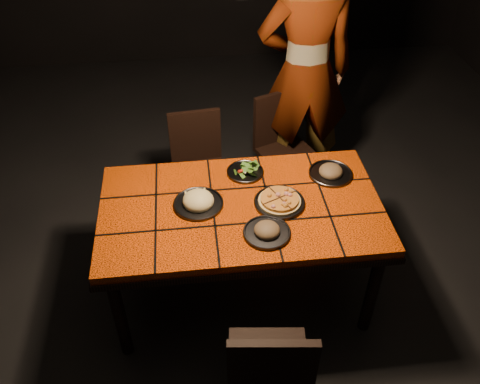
{
  "coord_description": "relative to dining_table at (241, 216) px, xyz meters",
  "views": [
    {
      "loc": [
        -0.25,
        -2.13,
        2.67
      ],
      "look_at": [
        -0.0,
        0.04,
        0.82
      ],
      "focal_mm": 38.0,
      "sensor_mm": 36.0,
      "label": 1
    }
  ],
  "objects": [
    {
      "name": "plate_salad",
      "position": [
        0.06,
        0.29,
        0.1
      ],
      "size": [
        0.23,
        0.23,
        0.07
      ],
      "color": "#39383E",
      "rests_on": "dining_table"
    },
    {
      "name": "plate_pasta",
      "position": [
        -0.24,
        0.03,
        0.1
      ],
      "size": [
        0.29,
        0.29,
        0.09
      ],
      "color": "#39383E",
      "rests_on": "dining_table"
    },
    {
      "name": "chair_near",
      "position": [
        0.03,
        -0.88,
        -0.18
      ],
      "size": [
        0.43,
        0.43,
        0.86
      ],
      "rotation": [
        0.0,
        0.0,
        3.03
      ],
      "color": "black",
      "rests_on": "ground"
    },
    {
      "name": "plate_mushroom_a",
      "position": [
        0.11,
        -0.24,
        0.1
      ],
      "size": [
        0.26,
        0.26,
        0.08
      ],
      "color": "#39383E",
      "rests_on": "dining_table"
    },
    {
      "name": "plate_mushroom_b",
      "position": [
        0.57,
        0.22,
        0.1
      ],
      "size": [
        0.27,
        0.27,
        0.09
      ],
      "color": "#39383E",
      "rests_on": "dining_table"
    },
    {
      "name": "dining_table",
      "position": [
        0.0,
        0.0,
        0.0
      ],
      "size": [
        1.62,
        0.92,
        0.75
      ],
      "color": "#DC4406",
      "rests_on": "ground"
    },
    {
      "name": "chair_far_left",
      "position": [
        -0.21,
        0.84,
        -0.2
      ],
      "size": [
        0.41,
        0.41,
        0.82
      ],
      "rotation": [
        0.0,
        0.0,
        0.1
      ],
      "color": "black",
      "rests_on": "ground"
    },
    {
      "name": "diner",
      "position": [
        0.6,
        1.13,
        0.29
      ],
      "size": [
        0.71,
        0.48,
        1.93
      ],
      "primitive_type": "imported",
      "rotation": [
        0.0,
        0.0,
        3.12
      ],
      "color": "brown",
      "rests_on": "ground"
    },
    {
      "name": "room_shell",
      "position": [
        0.0,
        0.0,
        0.83
      ],
      "size": [
        6.04,
        7.04,
        3.08
      ],
      "color": "black",
      "rests_on": "ground"
    },
    {
      "name": "plate_pizza",
      "position": [
        0.22,
        -0.01,
        0.1
      ],
      "size": [
        0.32,
        0.32,
        0.04
      ],
      "color": "#39383E",
      "rests_on": "dining_table"
    },
    {
      "name": "chair_far_right",
      "position": [
        0.43,
        0.99,
        -0.18
      ],
      "size": [
        0.5,
        0.5,
        0.85
      ],
      "rotation": [
        0.0,
        0.0,
        0.38
      ],
      "color": "black",
      "rests_on": "ground"
    }
  ]
}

